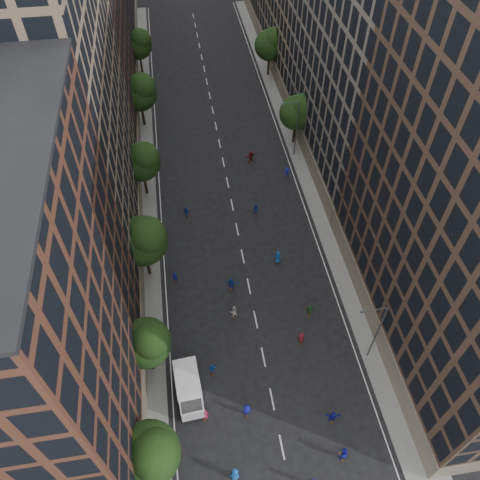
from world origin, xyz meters
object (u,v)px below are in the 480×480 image
Objects in this scene: streetlamp_near at (376,330)px; streetlamp_far at (295,126)px; skater_2 at (343,454)px; skater_0 at (235,474)px; cargo_van at (189,388)px.

streetlamp_far is (0.00, 33.00, 0.00)m from streetlamp_near.
streetlamp_near is 4.84× the size of skater_2.
streetlamp_far is at bearing -129.30° from skater_0.
streetlamp_far is 38.97m from cargo_van.
streetlamp_near is 11.39m from skater_2.
streetlamp_far is at bearing 90.00° from streetlamp_near.
cargo_van is 8.70m from skater_0.
streetlamp_near is 33.00m from streetlamp_far.
skater_2 is (12.85, -7.86, -0.51)m from cargo_van.
skater_2 is at bearing -97.21° from streetlamp_far.
streetlamp_far reaches higher than skater_2.
streetlamp_near is at bearing -0.09° from cargo_van.
cargo_van is 15.07m from skater_2.
skater_2 is (9.57, 0.18, -0.01)m from skater_0.
cargo_van is at bearing -41.45° from skater_2.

